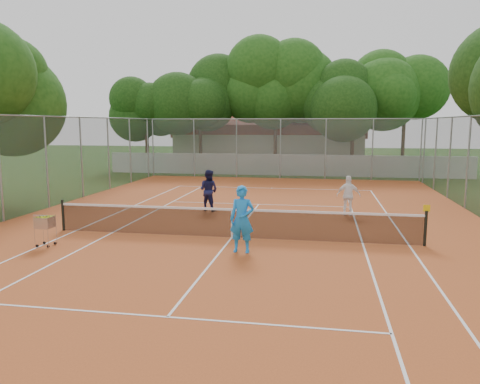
% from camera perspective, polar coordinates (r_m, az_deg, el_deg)
% --- Properties ---
extents(ground, '(120.00, 120.00, 0.00)m').
position_cam_1_polar(ground, '(15.23, -0.99, -5.65)').
color(ground, '#19370F').
rests_on(ground, ground).
extents(court_pad, '(18.00, 34.00, 0.02)m').
position_cam_1_polar(court_pad, '(15.22, -0.99, -5.62)').
color(court_pad, '#AF5022').
rests_on(court_pad, ground).
extents(court_lines, '(10.98, 23.78, 0.01)m').
position_cam_1_polar(court_lines, '(15.22, -0.99, -5.57)').
color(court_lines, white).
rests_on(court_lines, court_pad).
extents(tennis_net, '(11.88, 0.10, 0.98)m').
position_cam_1_polar(tennis_net, '(15.11, -1.00, -3.78)').
color(tennis_net, black).
rests_on(tennis_net, court_pad).
extents(perimeter_fence, '(18.00, 34.00, 4.00)m').
position_cam_1_polar(perimeter_fence, '(14.87, -1.01, 1.85)').
color(perimeter_fence, slate).
rests_on(perimeter_fence, ground).
extents(boundary_wall, '(26.00, 0.30, 1.50)m').
position_cam_1_polar(boundary_wall, '(33.75, 5.22, 3.31)').
color(boundary_wall, silver).
rests_on(boundary_wall, ground).
extents(clubhouse, '(16.40, 9.00, 4.40)m').
position_cam_1_polar(clubhouse, '(43.79, 3.75, 6.37)').
color(clubhouse, beige).
rests_on(clubhouse, ground).
extents(tropical_trees, '(29.00, 19.00, 10.00)m').
position_cam_1_polar(tropical_trees, '(36.63, 5.72, 10.35)').
color(tropical_trees, '#12330C').
rests_on(tropical_trees, ground).
extents(player_near, '(0.72, 0.49, 1.92)m').
position_cam_1_polar(player_near, '(13.34, 0.24, -3.33)').
color(player_near, '#1B87E9').
rests_on(player_near, court_pad).
extents(player_far_left, '(1.02, 0.90, 1.74)m').
position_cam_1_polar(player_far_left, '(19.82, -3.84, 0.22)').
color(player_far_left, '#161944').
rests_on(player_far_left, court_pad).
extents(player_far_right, '(0.96, 0.44, 1.60)m').
position_cam_1_polar(player_far_right, '(19.25, 13.09, -0.43)').
color(player_far_right, white).
rests_on(player_far_right, court_pad).
extents(ball_hopper, '(0.59, 0.59, 1.00)m').
position_cam_1_polar(ball_hopper, '(15.22, -22.64, -4.31)').
color(ball_hopper, silver).
rests_on(ball_hopper, court_pad).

